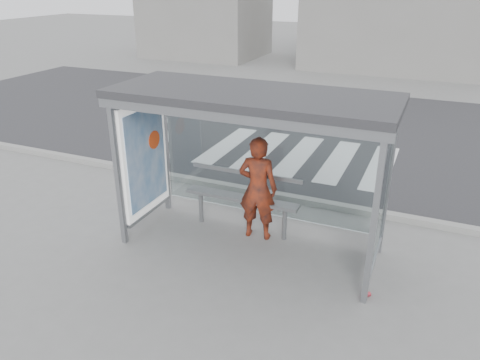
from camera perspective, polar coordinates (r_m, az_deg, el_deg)
name	(u,v)px	position (r m, az deg, el deg)	size (l,w,h in m)	color
ground	(250,247)	(7.89, 1.18, -8.14)	(80.00, 80.00, 0.00)	slate
road	(340,130)	(14.08, 12.11, 5.97)	(30.00, 10.00, 0.01)	#2E2E31
curb	(286,197)	(9.48, 5.67, -2.08)	(30.00, 0.18, 0.12)	gray
crosswalk	(299,155)	(11.88, 7.20, 3.00)	(4.55, 3.00, 0.00)	silver
bus_shelter	(230,129)	(7.24, -1.23, 6.19)	(4.25, 1.65, 2.62)	gray
building_center	(395,14)	(24.41, 18.41, 18.65)	(8.00, 5.00, 5.00)	gray
person	(258,189)	(7.79, 2.19, -1.04)	(0.66, 0.43, 1.81)	red
bench	(242,198)	(8.11, 0.23, -2.19)	(2.05, 0.34, 1.06)	slate
soda_can	(366,295)	(7.01, 15.14, -13.34)	(0.07, 0.07, 0.12)	#D53E4C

